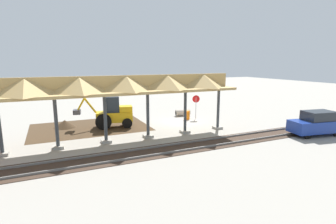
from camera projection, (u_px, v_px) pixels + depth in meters
name	position (u px, v px, depth m)	size (l,w,h in m)	color
ground_plane	(182.00, 122.00, 26.01)	(120.00, 120.00, 0.00)	gray
dirt_work_zone	(90.00, 127.00, 23.86)	(10.15, 7.00, 0.01)	#42301E
platform_canopy	(126.00, 85.00, 19.22)	(17.63, 3.20, 4.90)	#9E998E
rail_tracks	(226.00, 141.00, 19.65)	(60.00, 2.58, 0.15)	slate
stop_sign	(196.00, 102.00, 27.31)	(0.71, 0.34, 2.44)	gray
backhoe	(113.00, 113.00, 23.66)	(5.21, 2.28, 2.82)	#EAB214
dirt_mound	(65.00, 127.00, 23.78)	(3.94, 3.94, 1.37)	#42301E
concrete_pipe	(183.00, 113.00, 28.81)	(1.66, 0.96, 0.71)	#9E9384
distant_parked_car	(316.00, 123.00, 21.12)	(4.43, 2.41, 1.98)	navy
traffic_barrel	(187.00, 115.00, 27.05)	(0.56, 0.56, 0.90)	orange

